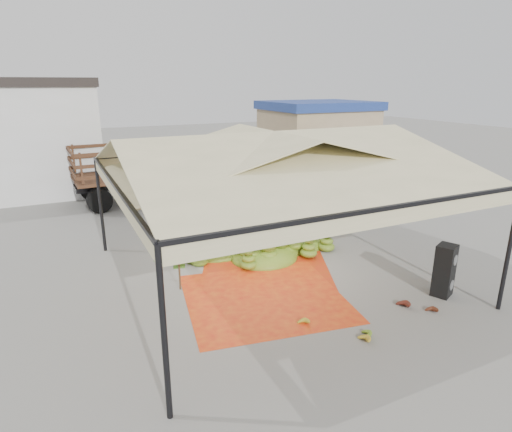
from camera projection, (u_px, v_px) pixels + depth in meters
name	position (u px, v px, depth m)	size (l,w,h in m)	color
ground	(273.00, 275.00, 12.03)	(90.00, 90.00, 0.00)	slate
canopy_tent	(274.00, 159.00, 11.05)	(8.10, 8.10, 4.00)	black
building_tan	(317.00, 135.00, 26.73)	(6.30, 5.30, 4.10)	tan
tarp_left	(264.00, 297.00, 10.78)	(3.86, 3.68, 0.01)	orange
tarp_right	(266.00, 272.00, 12.24)	(3.63, 3.81, 0.01)	red
banana_heap	(262.00, 229.00, 14.03)	(5.36, 4.40, 1.15)	#506E17
hand_yellow_a	(362.00, 338.00, 8.89)	(0.44, 0.36, 0.20)	#B18523
hand_yellow_b	(303.00, 322.00, 9.52)	(0.39, 0.32, 0.18)	gold
hand_red_a	(402.00, 304.00, 10.24)	(0.50, 0.41, 0.23)	#531613
hand_red_b	(431.00, 310.00, 10.02)	(0.40, 0.32, 0.18)	#542713
hand_green	(364.00, 333.00, 9.10)	(0.41, 0.34, 0.19)	#57841B
hanging_bunches	(344.00, 190.00, 10.69)	(4.74, 0.24, 0.20)	#487618
speaker_stack	(444.00, 270.00, 10.73)	(0.62, 0.59, 1.35)	black
banana_leaves	(175.00, 285.00, 11.48)	(0.96, 1.36, 3.70)	#1C671B
vendor	(236.00, 210.00, 15.25)	(0.60, 0.40, 1.65)	gray
truck_left	(168.00, 163.00, 19.83)	(7.76, 2.97, 2.63)	#51301B
truck_right	(320.00, 161.00, 21.38)	(7.07, 3.38, 2.33)	#482E18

